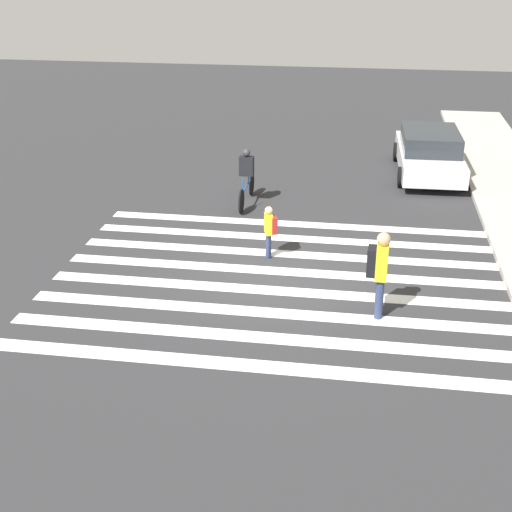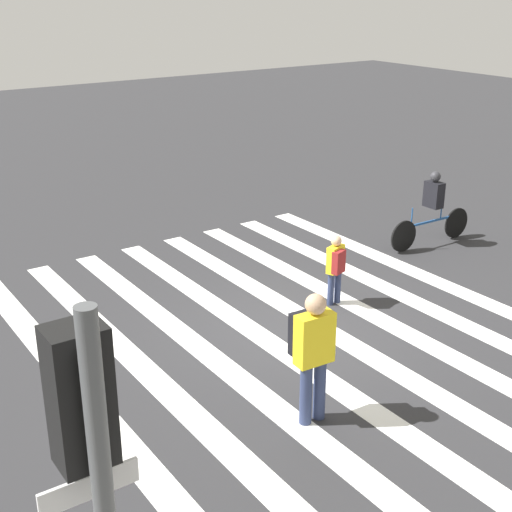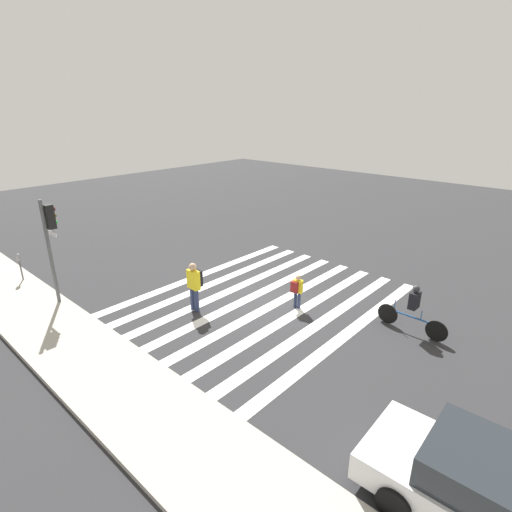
# 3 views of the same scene
# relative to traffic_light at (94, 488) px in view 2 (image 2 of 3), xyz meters

# --- Properties ---
(ground_plane) EXTENTS (60.00, 60.00, 0.00)m
(ground_plane) POSITION_rel_traffic_light_xyz_m (-5.29, -5.17, -2.74)
(ground_plane) COLOR #2D2D30
(crosswalk_stripes) EXTENTS (7.50, 10.00, 0.01)m
(crosswalk_stripes) POSITION_rel_traffic_light_xyz_m (-5.29, -5.17, -2.74)
(crosswalk_stripes) COLOR white
(crosswalk_stripes) RESTS_ON ground_plane
(traffic_light) EXTENTS (0.60, 0.50, 3.92)m
(traffic_light) POSITION_rel_traffic_light_xyz_m (0.00, 0.00, 0.00)
(traffic_light) COLOR #515456
(traffic_light) RESTS_ON ground_plane
(pedestrian_adult_blue_shirt) EXTENTS (0.51, 0.43, 1.81)m
(pedestrian_adult_blue_shirt) POSITION_rel_traffic_light_xyz_m (-3.99, -2.98, -1.68)
(pedestrian_adult_blue_shirt) COLOR navy
(pedestrian_adult_blue_shirt) RESTS_ON ground_plane
(pedestrian_adult_yellow_jacket) EXTENTS (0.39, 0.36, 1.28)m
(pedestrian_adult_yellow_jacket) POSITION_rel_traffic_light_xyz_m (-6.56, -5.51, -1.99)
(pedestrian_adult_yellow_jacket) COLOR navy
(pedestrian_adult_yellow_jacket) RESTS_ON ground_plane
(cyclist_mid_street) EXTENTS (2.29, 0.40, 1.63)m
(cyclist_mid_street) POSITION_rel_traffic_light_xyz_m (-10.26, -6.68, -1.87)
(cyclist_mid_street) COLOR black
(cyclist_mid_street) RESTS_ON ground_plane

